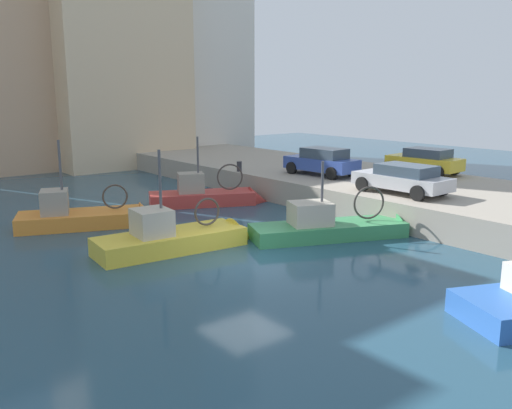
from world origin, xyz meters
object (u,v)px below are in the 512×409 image
at_px(parked_car_blue, 322,161).
at_px(parked_car_silver, 403,178).
at_px(parked_car_yellow, 425,161).
at_px(mooring_bollard_mid, 239,166).
at_px(fishing_boat_green, 337,234).
at_px(fishing_boat_red, 210,202).
at_px(fishing_boat_yellow, 180,245).
at_px(fishing_boat_orange, 91,223).

distance_m(parked_car_blue, parked_car_silver, 5.95).
relative_size(parked_car_yellow, mooring_bollard_mid, 7.19).
xyz_separation_m(fishing_boat_green, fishing_boat_red, (-0.38, 8.26, -0.01)).
height_order(fishing_boat_yellow, parked_car_blue, fishing_boat_yellow).
distance_m(parked_car_blue, mooring_bollard_mid, 4.62).
bearing_deg(parked_car_silver, mooring_bollard_mid, 98.91).
distance_m(fishing_boat_orange, parked_car_silver, 13.40).
relative_size(fishing_boat_green, fishing_boat_orange, 1.13).
bearing_deg(fishing_boat_red, parked_car_blue, -22.11).
height_order(parked_car_blue, mooring_bollard_mid, parked_car_blue).
bearing_deg(parked_car_blue, fishing_boat_yellow, -161.88).
bearing_deg(fishing_boat_red, parked_car_yellow, -27.99).
distance_m(fishing_boat_green, fishing_boat_orange, 10.23).
bearing_deg(fishing_boat_red, fishing_boat_yellow, -131.80).
distance_m(fishing_boat_green, parked_car_blue, 8.15).
height_order(parked_car_yellow, parked_car_silver, parked_car_yellow).
bearing_deg(fishing_boat_yellow, fishing_boat_orange, 102.42).
relative_size(fishing_boat_red, mooring_bollard_mid, 11.01).
bearing_deg(fishing_boat_green, mooring_bollard_mid, 74.80).
xyz_separation_m(fishing_boat_yellow, mooring_bollard_mid, (8.24, 7.35, 1.35)).
bearing_deg(mooring_bollard_mid, fishing_boat_red, -153.13).
bearing_deg(parked_car_yellow, parked_car_silver, -154.15).
bearing_deg(parked_car_blue, fishing_boat_green, -131.12).
height_order(fishing_boat_yellow, parked_car_silver, fishing_boat_yellow).
xyz_separation_m(fishing_boat_green, parked_car_blue, (5.23, 5.99, 1.80)).
distance_m(fishing_boat_green, mooring_bollard_mid, 10.25).
bearing_deg(parked_car_silver, fishing_boat_green, -178.25).
xyz_separation_m(fishing_boat_red, parked_car_blue, (5.60, -2.28, 1.81)).
xyz_separation_m(fishing_boat_orange, mooring_bollard_mid, (9.39, 2.09, 1.36)).
bearing_deg(parked_car_blue, fishing_boat_orange, 171.81).
bearing_deg(fishing_boat_green, fishing_boat_orange, 131.12).
distance_m(fishing_boat_green, fishing_boat_yellow, 6.09).
relative_size(fishing_boat_yellow, fishing_boat_red, 1.03).
relative_size(parked_car_yellow, parked_car_blue, 0.96).
bearing_deg(fishing_boat_green, parked_car_yellow, 16.22).
distance_m(fishing_boat_green, parked_car_silver, 4.53).
distance_m(fishing_boat_orange, parked_car_blue, 12.22).
bearing_deg(fishing_boat_yellow, parked_car_yellow, 1.49).
bearing_deg(mooring_bollard_mid, parked_car_yellow, -44.23).
height_order(parked_car_yellow, mooring_bollard_mid, parked_car_yellow).
bearing_deg(fishing_boat_orange, parked_car_blue, -8.19).
bearing_deg(parked_car_yellow, fishing_boat_red, 152.01).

